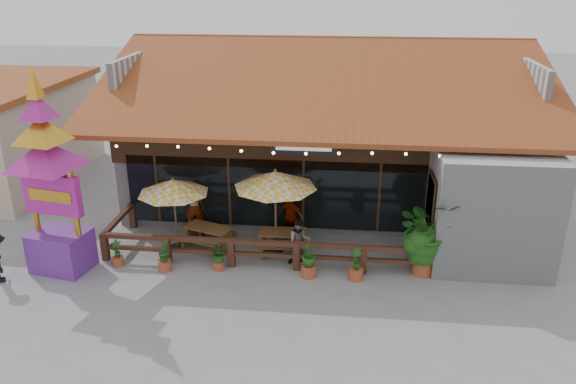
# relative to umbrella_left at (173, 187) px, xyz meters

# --- Properties ---
(ground) EXTENTS (100.00, 100.00, 0.00)m
(ground) POSITION_rel_umbrella_left_xyz_m (4.51, -0.57, -2.11)
(ground) COLOR gray
(ground) RESTS_ON ground
(restaurant_building) EXTENTS (15.50, 14.73, 6.09)m
(restaurant_building) POSITION_rel_umbrella_left_xyz_m (4.77, 6.04, 0.09)
(restaurant_building) COLOR #BABAC0
(restaurant_building) RESTS_ON ground
(patio_railing) EXTENTS (10.00, 2.60, 0.92)m
(patio_railing) POSITION_rel_umbrella_left_xyz_m (2.26, -0.84, -1.50)
(patio_railing) COLOR #49271A
(patio_railing) RESTS_ON ground
(umbrella_left) EXTENTS (2.72, 2.72, 2.42)m
(umbrella_left) POSITION_rel_umbrella_left_xyz_m (0.00, 0.00, 0.00)
(umbrella_left) COLOR brown
(umbrella_left) RESTS_ON ground
(umbrella_right) EXTENTS (2.83, 2.83, 2.80)m
(umbrella_right) POSITION_rel_umbrella_left_xyz_m (3.23, 0.10, 0.33)
(umbrella_right) COLOR brown
(umbrella_right) RESTS_ON ground
(picnic_table_left) EXTENTS (1.85, 1.73, 0.72)m
(picnic_table_left) POSITION_rel_umbrella_left_xyz_m (1.03, 0.12, -1.63)
(picnic_table_left) COLOR brown
(picnic_table_left) RESTS_ON ground
(picnic_table_right) EXTENTS (1.57, 1.38, 0.72)m
(picnic_table_right) POSITION_rel_umbrella_left_xyz_m (3.45, 0.05, -1.63)
(picnic_table_right) COLOR brown
(picnic_table_right) RESTS_ON ground
(thai_sign_tower) EXTENTS (2.85, 2.85, 6.59)m
(thai_sign_tower) POSITION_rel_umbrella_left_xyz_m (-3.04, -1.75, 1.37)
(thai_sign_tower) COLOR #632792
(thai_sign_tower) RESTS_ON ground
(tropical_plant) EXTENTS (2.21, 2.09, 2.42)m
(tropical_plant) POSITION_rel_umbrella_left_xyz_m (7.79, -0.89, -0.73)
(tropical_plant) COLOR brown
(tropical_plant) RESTS_ON ground
(diner_a) EXTENTS (0.75, 0.58, 1.84)m
(diner_a) POSITION_rel_umbrella_left_xyz_m (0.30, 1.16, -1.19)
(diner_a) COLOR #392112
(diner_a) RESTS_ON ground
(diner_b) EXTENTS (0.83, 0.71, 1.47)m
(diner_b) POSITION_rel_umbrella_left_xyz_m (4.06, -0.66, -1.38)
(diner_b) COLOR #392112
(diner_b) RESTS_ON ground
(diner_c) EXTENTS (1.03, 0.80, 1.63)m
(diner_c) POSITION_rel_umbrella_left_xyz_m (3.64, 1.03, -1.30)
(diner_c) COLOR #392112
(diner_c) RESTS_ON ground
(planter_a) EXTENTS (0.37, 0.35, 0.85)m
(planter_a) POSITION_rel_umbrella_left_xyz_m (-1.47, -1.38, -1.76)
(planter_a) COLOR brown
(planter_a) RESTS_ON ground
(planter_b) EXTENTS (0.40, 0.40, 0.99)m
(planter_b) POSITION_rel_umbrella_left_xyz_m (0.06, -1.53, -1.67)
(planter_b) COLOR brown
(planter_b) RESTS_ON ground
(planter_c) EXTENTS (0.68, 0.67, 0.85)m
(planter_c) POSITION_rel_umbrella_left_xyz_m (1.66, -1.32, -1.64)
(planter_c) COLOR brown
(planter_c) RESTS_ON ground
(planter_d) EXTENTS (0.55, 0.55, 1.10)m
(planter_d) POSITION_rel_umbrella_left_xyz_m (4.40, -1.43, -1.58)
(planter_d) COLOR brown
(planter_d) RESTS_ON ground
(planter_e) EXTENTS (0.43, 0.45, 1.04)m
(planter_e) POSITION_rel_umbrella_left_xyz_m (5.79, -1.45, -1.68)
(planter_e) COLOR brown
(planter_e) RESTS_ON ground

